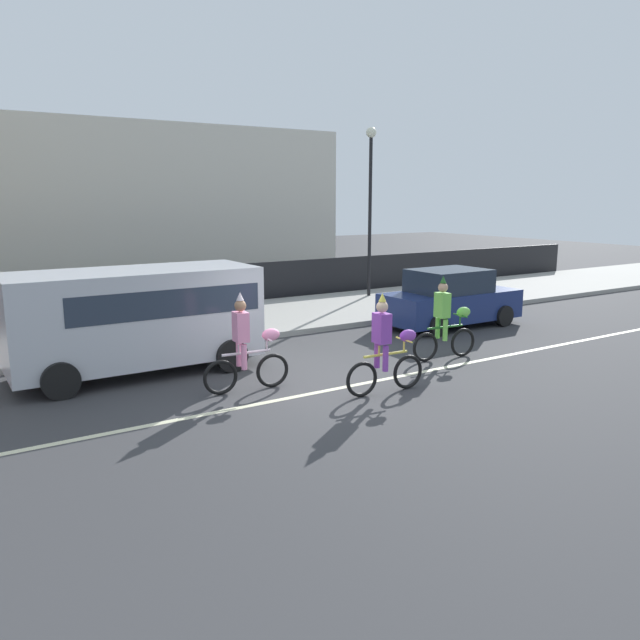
{
  "coord_description": "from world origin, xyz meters",
  "views": [
    {
      "loc": [
        -6.16,
        -10.07,
        3.64
      ],
      "look_at": [
        1.03,
        1.2,
        1.0
      ],
      "focal_mm": 35.0,
      "sensor_mm": 36.0,
      "label": 1
    }
  ],
  "objects": [
    {
      "name": "ground_plane",
      "position": [
        0.0,
        0.0,
        0.0
      ],
      "size": [
        80.0,
        80.0,
        0.0
      ],
      "primitive_type": "plane",
      "color": "#38383A"
    },
    {
      "name": "road_centre_line",
      "position": [
        0.0,
        -0.5,
        0.0
      ],
      "size": [
        36.0,
        0.14,
        0.01
      ],
      "primitive_type": "cube",
      "color": "beige",
      "rests_on": "ground"
    },
    {
      "name": "sidewalk_curb",
      "position": [
        0.0,
        6.5,
        0.07
      ],
      "size": [
        60.0,
        5.0,
        0.15
      ],
      "primitive_type": "cube",
      "color": "#9E9B93",
      "rests_on": "ground"
    },
    {
      "name": "fence_line",
      "position": [
        0.0,
        9.4,
        0.7
      ],
      "size": [
        40.0,
        0.08,
        1.4
      ],
      "primitive_type": "cube",
      "color": "black",
      "rests_on": "ground"
    },
    {
      "name": "parade_cyclist_pink",
      "position": [
        -1.17,
        0.32,
        0.84
      ],
      "size": [
        1.72,
        0.5,
        1.92
      ],
      "color": "black",
      "rests_on": "ground"
    },
    {
      "name": "parade_cyclist_purple",
      "position": [
        0.98,
        -1.19,
        0.84
      ],
      "size": [
        1.72,
        0.5,
        1.92
      ],
      "color": "black",
      "rests_on": "ground"
    },
    {
      "name": "parade_cyclist_lime",
      "position": [
        3.68,
        0.06,
        0.84
      ],
      "size": [
        1.72,
        0.5,
        1.92
      ],
      "color": "black",
      "rests_on": "ground"
    },
    {
      "name": "parked_van_silver",
      "position": [
        -2.5,
        2.7,
        1.28
      ],
      "size": [
        5.0,
        2.22,
        2.18
      ],
      "color": "silver",
      "rests_on": "ground"
    },
    {
      "name": "parked_car_navy",
      "position": [
        6.41,
        2.73,
        0.78
      ],
      "size": [
        4.1,
        1.92,
        1.64
      ],
      "color": "navy",
      "rests_on": "ground"
    },
    {
      "name": "street_lamp_post",
      "position": [
        7.31,
        7.76,
        3.99
      ],
      "size": [
        0.36,
        0.36,
        5.86
      ],
      "color": "black",
      "rests_on": "sidewalk_curb"
    },
    {
      "name": "pedestrian_onlooker",
      "position": [
        0.56,
        4.42,
        1.01
      ],
      "size": [
        0.32,
        0.2,
        1.62
      ],
      "color": "#33333D",
      "rests_on": "sidewalk_curb"
    }
  ]
}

